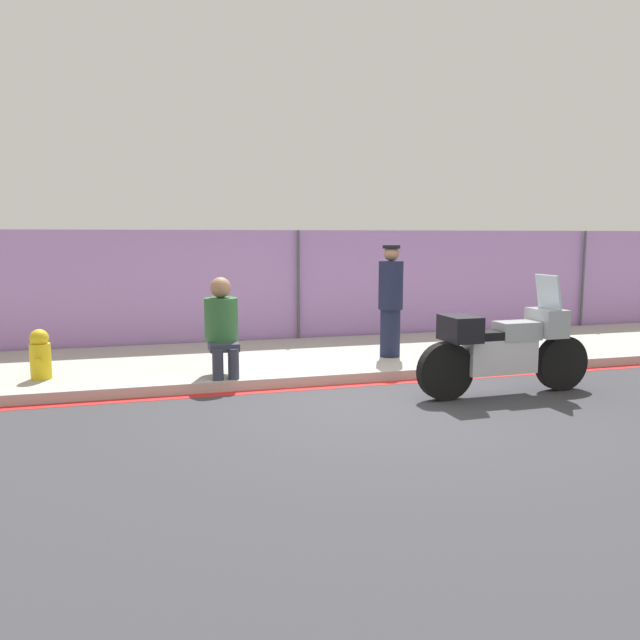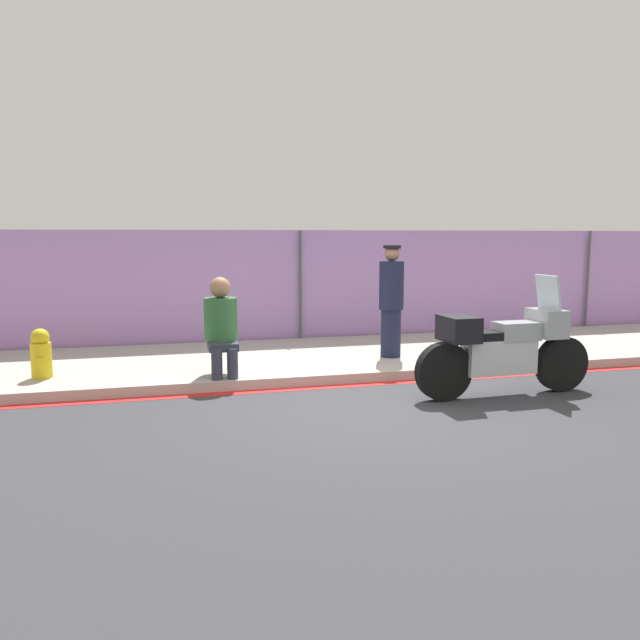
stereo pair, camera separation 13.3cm
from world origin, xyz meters
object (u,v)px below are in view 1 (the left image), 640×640
(person_seated_on_curb, at_px, (222,322))
(fire_hydrant, at_px, (40,355))
(motorcycle, at_px, (504,348))
(officer_standing, at_px, (391,300))

(person_seated_on_curb, height_order, fire_hydrant, person_seated_on_curb)
(motorcycle, relative_size, officer_standing, 1.40)
(motorcycle, distance_m, officer_standing, 2.17)
(motorcycle, relative_size, person_seated_on_curb, 1.83)
(motorcycle, distance_m, person_seated_on_curb, 3.56)
(officer_standing, xyz_separation_m, person_seated_on_curb, (-2.56, -0.54, -0.16))
(officer_standing, distance_m, fire_hydrant, 4.84)
(motorcycle, relative_size, fire_hydrant, 3.66)
(person_seated_on_curb, relative_size, fire_hydrant, 2.00)
(fire_hydrant, bearing_deg, person_seated_on_curb, -8.66)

